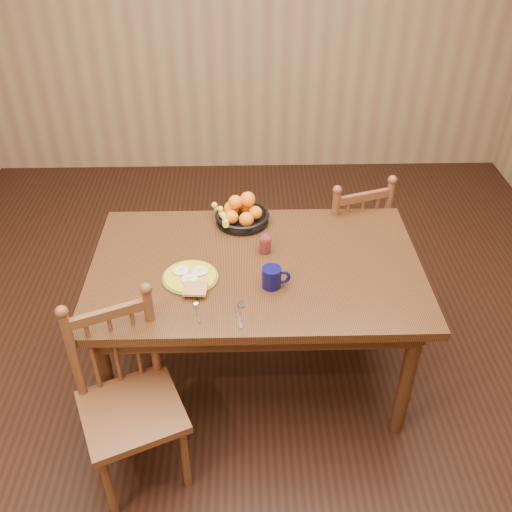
{
  "coord_description": "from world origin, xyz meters",
  "views": [
    {
      "loc": [
        -0.06,
        -2.2,
        2.41
      ],
      "look_at": [
        0.0,
        0.0,
        0.8
      ],
      "focal_mm": 40.0,
      "sensor_mm": 36.0,
      "label": 1
    }
  ],
  "objects_px": {
    "dining_table": "(256,278)",
    "chair_far": "(346,242)",
    "fruit_bowl": "(241,214)",
    "coffee_mug": "(273,277)",
    "chair_near": "(129,402)",
    "breakfast_plate": "(191,277)"
  },
  "relations": [
    {
      "from": "chair_far",
      "to": "fruit_bowl",
      "type": "bearing_deg",
      "value": 2.91
    },
    {
      "from": "dining_table",
      "to": "fruit_bowl",
      "type": "relative_size",
      "value": 4.94
    },
    {
      "from": "dining_table",
      "to": "coffee_mug",
      "type": "distance_m",
      "value": 0.23
    },
    {
      "from": "dining_table",
      "to": "chair_far",
      "type": "xyz_separation_m",
      "value": [
        0.56,
        0.63,
        -0.23
      ]
    },
    {
      "from": "fruit_bowl",
      "to": "chair_far",
      "type": "bearing_deg",
      "value": 21.08
    },
    {
      "from": "breakfast_plate",
      "to": "fruit_bowl",
      "type": "bearing_deg",
      "value": 64.2
    },
    {
      "from": "coffee_mug",
      "to": "fruit_bowl",
      "type": "distance_m",
      "value": 0.57
    },
    {
      "from": "chair_far",
      "to": "chair_near",
      "type": "height_order",
      "value": "chair_near"
    },
    {
      "from": "chair_far",
      "to": "chair_near",
      "type": "relative_size",
      "value": 0.99
    },
    {
      "from": "chair_near",
      "to": "coffee_mug",
      "type": "xyz_separation_m",
      "value": [
        0.64,
        0.41,
        0.36
      ]
    },
    {
      "from": "chair_far",
      "to": "dining_table",
      "type": "bearing_deg",
      "value": 29.93
    },
    {
      "from": "dining_table",
      "to": "chair_far",
      "type": "relative_size",
      "value": 1.77
    },
    {
      "from": "dining_table",
      "to": "coffee_mug",
      "type": "bearing_deg",
      "value": -66.76
    },
    {
      "from": "dining_table",
      "to": "coffee_mug",
      "type": "xyz_separation_m",
      "value": [
        0.07,
        -0.17,
        0.14
      ]
    },
    {
      "from": "breakfast_plate",
      "to": "chair_far",
      "type": "bearing_deg",
      "value": 40.23
    },
    {
      "from": "chair_near",
      "to": "coffee_mug",
      "type": "bearing_deg",
      "value": 9.37
    },
    {
      "from": "chair_far",
      "to": "coffee_mug",
      "type": "height_order",
      "value": "chair_far"
    },
    {
      "from": "chair_near",
      "to": "breakfast_plate",
      "type": "height_order",
      "value": "chair_near"
    },
    {
      "from": "coffee_mug",
      "to": "fruit_bowl",
      "type": "height_order",
      "value": "fruit_bowl"
    },
    {
      "from": "coffee_mug",
      "to": "dining_table",
      "type": "bearing_deg",
      "value": 113.24
    },
    {
      "from": "chair_near",
      "to": "breakfast_plate",
      "type": "bearing_deg",
      "value": 37.77
    },
    {
      "from": "chair_near",
      "to": "coffee_mug",
      "type": "distance_m",
      "value": 0.83
    }
  ]
}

